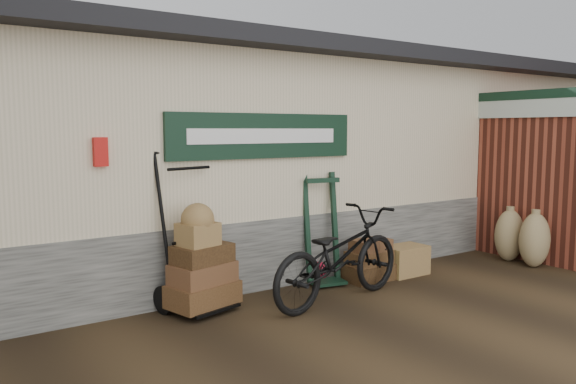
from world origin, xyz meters
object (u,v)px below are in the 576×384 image
at_px(suitcase_stack, 369,260).
at_px(bicycle, 339,251).
at_px(porter_trolley, 190,229).
at_px(wicker_hamper, 405,260).
at_px(green_barrow, 323,229).

bearing_deg(suitcase_stack, bicycle, -152.22).
distance_m(suitcase_stack, bicycle, 1.11).
xyz_separation_m(porter_trolley, wicker_hamper, (3.11, -0.31, -0.71)).
bearing_deg(suitcase_stack, green_barrow, 155.37).
height_order(green_barrow, suitcase_stack, green_barrow).
relative_size(green_barrow, suitcase_stack, 2.26).
relative_size(suitcase_stack, wicker_hamper, 1.04).
relative_size(porter_trolley, green_barrow, 1.25).
bearing_deg(bicycle, green_barrow, -34.49).
bearing_deg(wicker_hamper, green_barrow, 165.70).
relative_size(porter_trolley, bicycle, 0.87).
bearing_deg(wicker_hamper, bicycle, -163.94).
distance_m(wicker_hamper, bicycle, 1.69).
distance_m(green_barrow, bicycle, 0.85).
distance_m(porter_trolley, wicker_hamper, 3.20).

